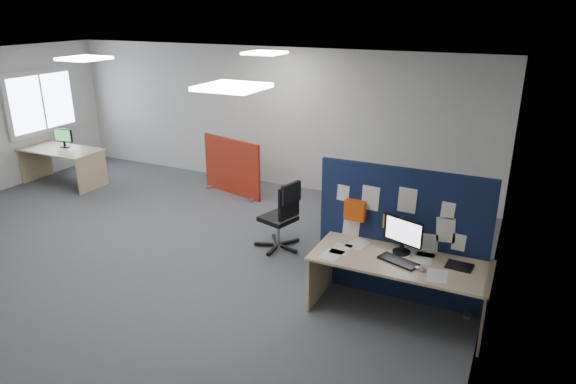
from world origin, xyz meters
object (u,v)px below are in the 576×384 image
at_px(monitor_main, 403,234).
at_px(office_chair, 283,212).
at_px(monitor_second, 63,137).
at_px(navy_divider, 399,235).
at_px(main_desk, 400,270).
at_px(red_divider, 232,167).
at_px(second_desk, 63,157).

relative_size(monitor_main, office_chair, 0.45).
bearing_deg(monitor_second, navy_divider, -18.51).
relative_size(navy_divider, monitor_main, 4.27).
bearing_deg(main_desk, red_divider, 145.29).
bearing_deg(main_desk, navy_divider, 108.31).
bearing_deg(main_desk, office_chair, 154.30).
bearing_deg(monitor_second, office_chair, -16.42).
distance_m(monitor_main, office_chair, 2.12).
height_order(second_desk, monitor_second, monitor_second).
height_order(monitor_main, office_chair, monitor_main).
bearing_deg(red_divider, monitor_second, -150.85).
height_order(main_desk, office_chair, office_chair).
bearing_deg(monitor_main, monitor_second, -174.37).
bearing_deg(second_desk, monitor_main, -12.75).
relative_size(second_desk, office_chair, 1.54).
height_order(monitor_main, second_desk, monitor_main).
bearing_deg(monitor_second, monitor_main, -20.14).
xyz_separation_m(navy_divider, office_chair, (-1.83, 0.58, -0.24)).
relative_size(monitor_main, red_divider, 0.34).
xyz_separation_m(main_desk, second_desk, (-7.26, 1.75, -0.02)).
distance_m(navy_divider, second_desk, 7.29).
bearing_deg(office_chair, monitor_second, -173.72).
distance_m(navy_divider, main_desk, 0.46).
relative_size(main_desk, monitor_second, 4.73).
height_order(second_desk, office_chair, office_chair).
distance_m(navy_divider, monitor_main, 0.28).
height_order(navy_divider, second_desk, navy_divider).
xyz_separation_m(second_desk, monitor_second, (-0.03, 0.10, 0.39)).
bearing_deg(navy_divider, second_desk, 168.90).
xyz_separation_m(second_desk, office_chair, (5.32, -0.82, 0.04)).
relative_size(main_desk, monitor_main, 4.14).
bearing_deg(monitor_second, second_desk, -81.52).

